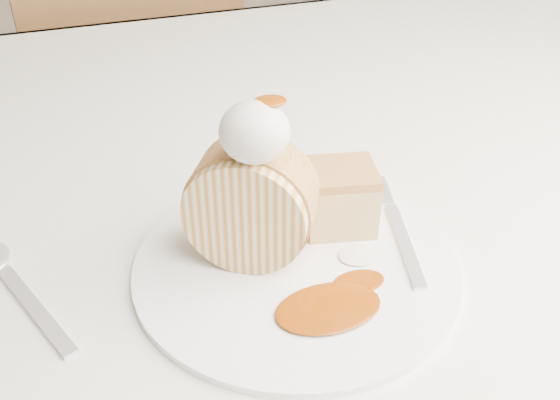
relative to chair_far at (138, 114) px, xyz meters
name	(u,v)px	position (x,y,z in m)	size (l,w,h in m)	color
table	(258,199)	(0.06, -0.64, 0.17)	(1.40, 0.90, 0.75)	silver
chair_far	(138,114)	(0.00, 0.00, 0.00)	(0.44, 0.44, 0.86)	brown
plate	(296,265)	(0.02, -0.88, 0.26)	(0.26, 0.26, 0.01)	white
roulade_slice	(250,205)	(-0.01, -0.85, 0.32)	(0.10, 0.10, 0.05)	beige
cake_chunk	(339,201)	(0.07, -0.84, 0.29)	(0.06, 0.05, 0.05)	tan
whipped_cream	(254,132)	(-0.01, -0.87, 0.39)	(0.05, 0.05, 0.04)	silver
caramel_drizzle	(269,94)	(0.00, -0.86, 0.41)	(0.03, 0.02, 0.01)	#773004
caramel_pool	(328,308)	(0.02, -0.93, 0.27)	(0.08, 0.05, 0.00)	#773004
fork	(405,244)	(0.11, -0.89, 0.27)	(0.02, 0.15, 0.00)	silver
spoon	(35,309)	(-0.18, -0.85, 0.26)	(0.02, 0.15, 0.00)	silver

